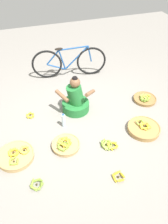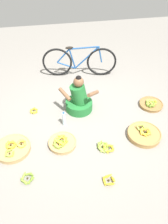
# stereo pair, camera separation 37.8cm
# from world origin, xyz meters

# --- Properties ---
(ground_plane) EXTENTS (10.00, 10.00, 0.00)m
(ground_plane) POSITION_xyz_m (0.00, 0.00, 0.00)
(ground_plane) COLOR gray
(vendor_woman_front) EXTENTS (0.75, 0.52, 0.76)m
(vendor_woman_front) POSITION_xyz_m (-0.01, 0.30, 0.24)
(vendor_woman_front) COLOR #237233
(vendor_woman_front) RESTS_ON ground
(bicycle_leaning) EXTENTS (1.69, 0.33, 0.73)m
(bicycle_leaning) POSITION_xyz_m (0.21, 1.53, 0.36)
(bicycle_leaning) COLOR black
(bicycle_leaning) RESTS_ON ground
(banana_basket_front_left) EXTENTS (0.47, 0.47, 0.15)m
(banana_basket_front_left) POSITION_xyz_m (-0.43, -0.55, 0.05)
(banana_basket_front_left) COLOR tan
(banana_basket_front_left) RESTS_ON ground
(banana_basket_front_center) EXTENTS (0.58, 0.58, 0.16)m
(banana_basket_front_center) POSITION_xyz_m (-1.23, -0.52, 0.05)
(banana_basket_front_center) COLOR tan
(banana_basket_front_center) RESTS_ON ground
(banana_basket_front_right) EXTENTS (0.58, 0.58, 0.16)m
(banana_basket_front_right) POSITION_xyz_m (0.97, -0.62, 0.05)
(banana_basket_front_right) COLOR #A87F47
(banana_basket_front_right) RESTS_ON ground
(banana_basket_back_right) EXTENTS (0.47, 0.47, 0.14)m
(banana_basket_back_right) POSITION_xyz_m (1.42, 0.13, 0.04)
(banana_basket_back_right) COLOR olive
(banana_basket_back_right) RESTS_ON ground
(loose_bananas_mid_right) EXTENTS (0.30, 0.28, 0.09)m
(loose_bananas_mid_right) POSITION_xyz_m (0.24, -0.76, 0.03)
(loose_bananas_mid_right) COLOR yellow
(loose_bananas_mid_right) RESTS_ON ground
(loose_bananas_near_bicycle) EXTENTS (0.22, 0.22, 0.09)m
(loose_bananas_near_bicycle) POSITION_xyz_m (-1.00, -1.11, 0.03)
(loose_bananas_near_bicycle) COLOR olive
(loose_bananas_near_bicycle) RESTS_ON ground
(loose_bananas_mid_left) EXTENTS (0.17, 0.17, 0.09)m
(loose_bananas_mid_left) POSITION_xyz_m (0.15, -1.36, 0.03)
(loose_bananas_mid_left) COLOR gold
(loose_bananas_mid_left) RESTS_ON ground
(loose_bananas_back_center) EXTENTS (0.17, 0.18, 0.08)m
(loose_bananas_back_center) POSITION_xyz_m (-0.89, 0.37, 0.03)
(loose_bananas_back_center) COLOR yellow
(loose_bananas_back_center) RESTS_ON ground
(water_bottle) EXTENTS (0.06, 0.06, 0.29)m
(water_bottle) POSITION_xyz_m (-0.34, -0.08, 0.14)
(water_bottle) COLOR silver
(water_bottle) RESTS_ON ground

